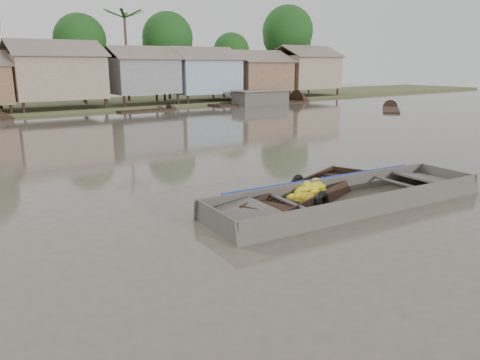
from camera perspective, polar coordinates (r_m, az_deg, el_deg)
ground at (r=11.82m, az=4.91°, el=-4.04°), size 120.00×120.00×0.00m
riverbank at (r=41.69m, az=-21.76°, el=12.30°), size 120.00×12.47×10.22m
banana_boat at (r=13.09m, az=8.62°, el=-1.67°), size 5.55×3.06×0.77m
viewer_boat at (r=12.80m, az=13.18°, el=-2.60°), size 8.32×2.79×0.66m
distant_boats at (r=39.40m, az=-3.40°, el=9.02°), size 48.46×14.75×1.38m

